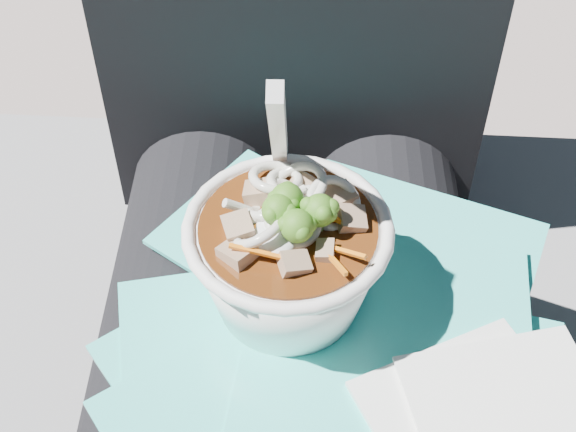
{
  "coord_description": "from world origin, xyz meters",
  "views": [
    {
      "loc": [
        0.01,
        -0.32,
        1.07
      ],
      "look_at": [
        -0.0,
        0.03,
        0.69
      ],
      "focal_mm": 50.0,
      "sensor_mm": 36.0,
      "label": 1
    }
  ],
  "objects_px": {
    "lap": "(288,396)",
    "plastic_bag": "(325,358)",
    "person_body": "(291,281)",
    "udon_bowl": "(288,251)",
    "stone_ledge": "(292,413)"
  },
  "relations": [
    {
      "from": "udon_bowl",
      "to": "lap",
      "type": "bearing_deg",
      "value": -87.96
    },
    {
      "from": "person_body",
      "to": "udon_bowl",
      "type": "distance_m",
      "value": 0.13
    },
    {
      "from": "lap",
      "to": "stone_ledge",
      "type": "bearing_deg",
      "value": 90.0
    },
    {
      "from": "person_body",
      "to": "udon_bowl",
      "type": "height_order",
      "value": "person_body"
    },
    {
      "from": "stone_ledge",
      "to": "lap",
      "type": "bearing_deg",
      "value": -90.0
    },
    {
      "from": "plastic_bag",
      "to": "stone_ledge",
      "type": "bearing_deg",
      "value": 98.87
    },
    {
      "from": "person_body",
      "to": "udon_bowl",
      "type": "bearing_deg",
      "value": -90.95
    },
    {
      "from": "stone_ledge",
      "to": "lap",
      "type": "relative_size",
      "value": 2.08
    },
    {
      "from": "stone_ledge",
      "to": "udon_bowl",
      "type": "bearing_deg",
      "value": -90.49
    },
    {
      "from": "stone_ledge",
      "to": "person_body",
      "type": "height_order",
      "value": "person_body"
    },
    {
      "from": "plastic_bag",
      "to": "udon_bowl",
      "type": "height_order",
      "value": "udon_bowl"
    },
    {
      "from": "person_body",
      "to": "stone_ledge",
      "type": "bearing_deg",
      "value": 90.0
    },
    {
      "from": "lap",
      "to": "plastic_bag",
      "type": "height_order",
      "value": "plastic_bag"
    },
    {
      "from": "plastic_bag",
      "to": "udon_bowl",
      "type": "xyz_separation_m",
      "value": [
        -0.03,
        0.05,
        0.06
      ]
    },
    {
      "from": "lap",
      "to": "person_body",
      "type": "distance_m",
      "value": 0.1
    }
  ]
}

